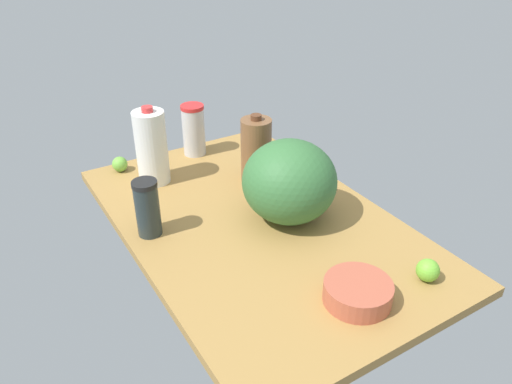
# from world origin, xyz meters

# --- Properties ---
(countertop) EXTENTS (1.20, 0.76, 0.03)m
(countertop) POSITION_xyz_m (0.00, 0.00, 0.01)
(countertop) COLOR #9F773C
(countertop) RESTS_ON ground
(shaker_bottle) EXTENTS (0.07, 0.07, 0.18)m
(shaker_bottle) POSITION_xyz_m (-0.10, -0.30, 0.12)
(shaker_bottle) COLOR #273131
(shaker_bottle) RESTS_ON countertop
(chocolate_milk_jug) EXTENTS (0.11, 0.11, 0.24)m
(chocolate_milk_jug) POSITION_xyz_m (-0.23, 0.14, 0.14)
(chocolate_milk_jug) COLOR brown
(chocolate_milk_jug) RESTS_ON countertop
(watermelon) EXTENTS (0.29, 0.29, 0.25)m
(watermelon) POSITION_xyz_m (0.04, 0.09, 0.16)
(watermelon) COLOR #346A36
(watermelon) RESTS_ON countertop
(mixing_bowl) EXTENTS (0.17, 0.17, 0.05)m
(mixing_bowl) POSITION_xyz_m (0.44, 0.02, 0.06)
(mixing_bowl) COLOR #B2543C
(mixing_bowl) RESTS_ON countertop
(milk_jug) EXTENTS (0.11, 0.11, 0.28)m
(milk_jug) POSITION_xyz_m (-0.40, -0.17, 0.16)
(milk_jug) COLOR white
(milk_jug) RESTS_ON countertop
(tumbler_cup) EXTENTS (0.09, 0.09, 0.20)m
(tumbler_cup) POSITION_xyz_m (-0.53, 0.04, 0.13)
(tumbler_cup) COLOR silver
(tumbler_cup) RESTS_ON countertop
(lime_far_back) EXTENTS (0.06, 0.06, 0.06)m
(lime_far_back) POSITION_xyz_m (0.47, 0.23, 0.06)
(lime_far_back) COLOR #6CBA33
(lime_far_back) RESTS_ON countertop
(lime_beside_bowl) EXTENTS (0.06, 0.06, 0.06)m
(lime_beside_bowl) POSITION_xyz_m (-0.53, -0.25, 0.06)
(lime_beside_bowl) COLOR #6CB23D
(lime_beside_bowl) RESTS_ON countertop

